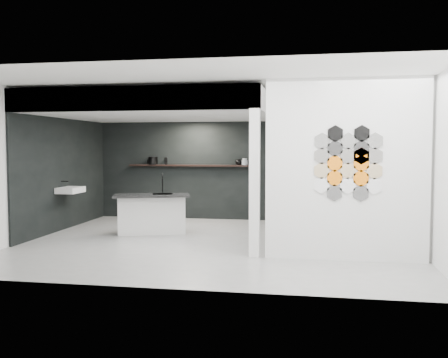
% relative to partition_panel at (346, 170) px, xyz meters
% --- Properties ---
extents(floor, '(7.00, 6.00, 0.01)m').
position_rel_partition_panel_xyz_m(floor, '(-2.23, 1.00, -1.40)').
color(floor, gray).
extents(partition_panel, '(2.45, 0.15, 2.80)m').
position_rel_partition_panel_xyz_m(partition_panel, '(0.00, 0.00, 0.00)').
color(partition_panel, silver).
rests_on(partition_panel, floor).
extents(bay_clad_back, '(4.40, 0.04, 2.35)m').
position_rel_partition_panel_xyz_m(bay_clad_back, '(-3.52, 3.97, -0.22)').
color(bay_clad_back, black).
rests_on(bay_clad_back, floor).
extents(bay_clad_left, '(0.04, 4.00, 2.35)m').
position_rel_partition_panel_xyz_m(bay_clad_left, '(-5.70, 2.00, -0.22)').
color(bay_clad_left, black).
rests_on(bay_clad_left, floor).
extents(bulkhead, '(4.40, 4.00, 0.40)m').
position_rel_partition_panel_xyz_m(bulkhead, '(-3.52, 2.00, 1.15)').
color(bulkhead, silver).
rests_on(bulkhead, corner_column).
extents(corner_column, '(0.16, 0.16, 2.35)m').
position_rel_partition_panel_xyz_m(corner_column, '(-1.41, 0.00, -0.22)').
color(corner_column, silver).
rests_on(corner_column, floor).
extents(fascia_beam, '(4.40, 0.16, 0.40)m').
position_rel_partition_panel_xyz_m(fascia_beam, '(-3.52, 0.08, 1.15)').
color(fascia_beam, silver).
rests_on(fascia_beam, corner_column).
extents(wall_basin, '(0.40, 0.60, 0.12)m').
position_rel_partition_panel_xyz_m(wall_basin, '(-5.46, 1.80, -0.55)').
color(wall_basin, silver).
rests_on(wall_basin, bay_clad_left).
extents(display_shelf, '(3.00, 0.15, 0.04)m').
position_rel_partition_panel_xyz_m(display_shelf, '(-3.43, 3.87, -0.10)').
color(display_shelf, black).
rests_on(display_shelf, bay_clad_back).
extents(kitchen_island, '(1.63, 1.09, 1.21)m').
position_rel_partition_panel_xyz_m(kitchen_island, '(-3.68, 1.75, -0.99)').
color(kitchen_island, silver).
rests_on(kitchen_island, floor).
extents(stockpot, '(0.30, 0.30, 0.18)m').
position_rel_partition_panel_xyz_m(stockpot, '(-4.34, 3.87, 0.01)').
color(stockpot, black).
rests_on(stockpot, display_shelf).
extents(kettle, '(0.20, 0.20, 0.14)m').
position_rel_partition_panel_xyz_m(kettle, '(-2.22, 3.87, -0.01)').
color(kettle, black).
rests_on(kettle, display_shelf).
extents(glass_bowl, '(0.20, 0.20, 0.11)m').
position_rel_partition_panel_xyz_m(glass_bowl, '(-2.08, 3.87, -0.02)').
color(glass_bowl, gray).
rests_on(glass_bowl, display_shelf).
extents(glass_vase, '(0.14, 0.14, 0.16)m').
position_rel_partition_panel_xyz_m(glass_vase, '(-2.08, 3.87, -0.00)').
color(glass_vase, gray).
rests_on(glass_vase, display_shelf).
extents(bottle_dark, '(0.08, 0.08, 0.17)m').
position_rel_partition_panel_xyz_m(bottle_dark, '(-4.01, 3.87, 0.01)').
color(bottle_dark, black).
rests_on(bottle_dark, display_shelf).
extents(utensil_cup, '(0.11, 0.11, 0.11)m').
position_rel_partition_panel_xyz_m(utensil_cup, '(-4.44, 3.87, -0.03)').
color(utensil_cup, black).
rests_on(utensil_cup, display_shelf).
extents(hex_tile_cluster, '(1.04, 0.02, 1.16)m').
position_rel_partition_panel_xyz_m(hex_tile_cluster, '(0.03, -0.09, 0.10)').
color(hex_tile_cluster, white).
rests_on(hex_tile_cluster, partition_panel).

